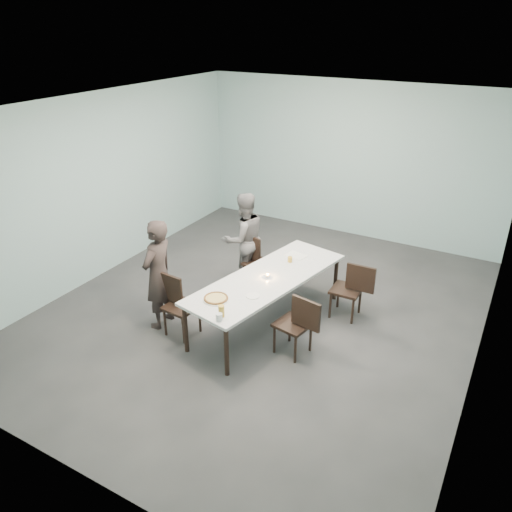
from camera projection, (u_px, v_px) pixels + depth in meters
The scene contains 16 objects.
ground at pixel (262, 310), 7.58m from camera, with size 7.00×7.00×0.00m, color #333335.
room_shell at pixel (263, 182), 6.69m from camera, with size 6.02×7.02×3.01m.
table at pixel (267, 281), 6.97m from camera, with size 1.40×2.73×0.75m.
chair_near_left at pixel (177, 301), 6.86m from camera, with size 0.63×0.45×0.87m.
chair_far_left at pixel (256, 259), 8.03m from camera, with size 0.65×0.53×0.87m.
chair_near_right at pixel (298, 322), 6.39m from camera, with size 0.64×0.49×0.87m.
chair_far_right at pixel (352, 287), 7.21m from camera, with size 0.61×0.43×0.87m.
diner_near at pixel (158, 274), 6.91m from camera, with size 0.58×0.38×1.60m, color black.
diner_far at pixel (244, 239), 8.08m from camera, with size 0.75×0.59×1.55m, color slate.
pizza at pixel (216, 298), 6.39m from camera, with size 0.34×0.34×0.04m.
side_plate at pixel (253, 296), 6.48m from camera, with size 0.18×0.18×0.01m, color white.
beer_glass at pixel (221, 311), 6.01m from camera, with size 0.08×0.08×0.15m, color gold.
water_tumbler at pixel (219, 317), 5.95m from camera, with size 0.08×0.08×0.09m, color silver.
tealight at pixel (267, 276), 6.93m from camera, with size 0.06×0.06×0.05m.
amber_tumbler at pixel (290, 259), 7.36m from camera, with size 0.07×0.07×0.08m, color gold.
menu at pixel (296, 255), 7.57m from camera, with size 0.30×0.22×0.01m, color silver.
Camera 1 is at (3.08, -5.68, 4.04)m, focal length 35.00 mm.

